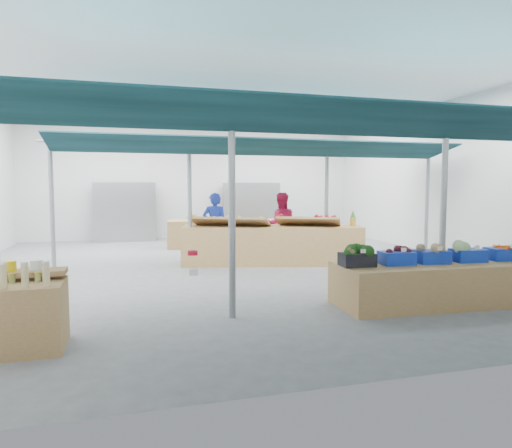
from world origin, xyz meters
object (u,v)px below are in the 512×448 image
object	(u,v)px
veg_counter	(441,283)
vendor_left	(215,226)
fruit_counter	(272,245)
vendor_right	(281,224)
crate_stack	(433,278)

from	to	relation	value
veg_counter	vendor_left	xyz separation A→B (m)	(-2.65, 5.46, 0.53)
fruit_counter	vendor_left	distance (m)	1.68
veg_counter	vendor_right	distance (m)	5.55
veg_counter	crate_stack	bearing A→B (deg)	74.27
fruit_counter	vendor_left	bearing A→B (deg)	151.48
veg_counter	vendor_right	size ratio (longest dim) A/B	1.98
fruit_counter	vendor_right	world-z (taller)	vendor_right
crate_stack	fruit_counter	bearing A→B (deg)	111.48
crate_stack	vendor_left	xyz separation A→B (m)	(-2.77, 5.09, 0.53)
crate_stack	vendor_right	bearing A→B (deg)	100.78
fruit_counter	vendor_left	size ratio (longest dim) A/B	2.50
veg_counter	vendor_right	bearing A→B (deg)	101.31
veg_counter	crate_stack	distance (m)	0.39
fruit_counter	vendor_left	xyz separation A→B (m)	(-1.20, 1.10, 0.40)
vendor_left	vendor_right	bearing A→B (deg)	-166.01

